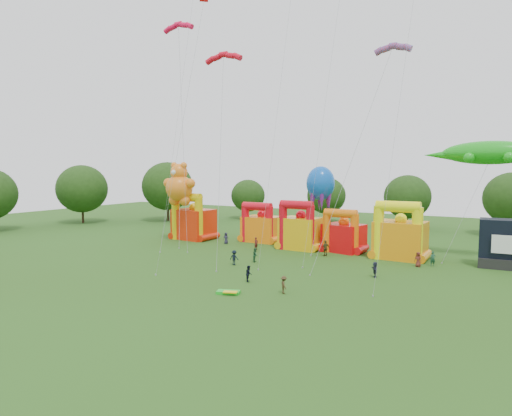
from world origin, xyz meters
The scene contains 23 objects.
ground centered at (0.00, 0.00, 0.00)m, with size 160.00×160.00×0.00m, color #294D15.
tree_ring centered at (-1.17, 0.61, 6.26)m, with size 122.82×124.91×12.07m.
bouncy_castle_0 centered at (-17.95, 26.12, 2.69)m, with size 6.07×5.09×7.13m.
bouncy_castle_1 centered at (-7.67, 29.18, 2.24)m, with size 5.21×4.22×5.90m.
bouncy_castle_2 centered at (-0.14, 26.36, 2.51)m, with size 5.20×4.24×6.61m.
bouncy_castle_3 centered at (5.56, 27.28, 2.17)m, with size 5.49×4.79×5.67m.
bouncy_castle_4 centered at (12.93, 26.31, 2.65)m, with size 5.90×4.82×7.02m.
teddy_bear_kite centered at (-17.30, 22.21, 5.03)m, with size 7.02×7.36×11.82m.
gecko_kite centered at (20.51, 29.00, 7.96)m, with size 13.48×7.27×14.16m.
octopus_kite centered at (2.10, 27.37, 6.36)m, with size 3.82×7.82×11.19m.
parafoil_kites centered at (0.46, 15.92, 12.59)m, with size 32.03×11.78×30.88m.
diamond_kites centered at (0.59, 14.72, 17.07)m, with size 31.88×17.16×39.92m.
folded_kite_bundle centered at (3.48, 3.27, 0.14)m, with size 2.22×1.64×0.31m.
spectator_0 centered at (-11.09, 24.95, 0.82)m, with size 0.80×0.52×1.63m, color #232137.
spectator_1 centered at (-4.88, 22.81, 0.85)m, with size 0.62×0.41×1.70m, color #531A17.
spectator_2 centered at (-1.11, 16.02, 0.81)m, with size 0.79×0.61×1.62m, color #1C472A.
spectator_3 centered at (-2.36, 13.41, 0.84)m, with size 1.08×0.62×1.68m, color black.
spectator_4 centered at (4.67, 23.34, 0.99)m, with size 1.16×0.48×1.98m, color #403C19.
spectator_5 centered at (12.90, 15.50, 0.78)m, with size 1.45×0.46×1.57m, color #23263A.
spectator_6 centered at (15.75, 22.60, 0.82)m, with size 0.80×0.52×1.65m, color maroon.
spectator_7 centered at (17.10, 23.81, 0.83)m, with size 0.60×0.40×1.65m, color #1C4731.
spectator_8 centered at (2.86, 7.78, 0.78)m, with size 0.76×0.59×1.56m, color black.
spectator_9 centered at (7.63, 5.68, 0.77)m, with size 1.00×0.58×1.55m, color #3F2F19.
Camera 1 is at (24.68, -29.17, 10.88)m, focal length 32.00 mm.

